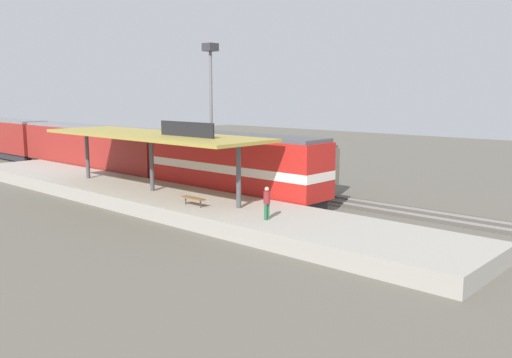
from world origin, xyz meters
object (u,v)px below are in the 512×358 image
at_px(locomotive, 235,166).
at_px(freight_car, 263,164).
at_px(platform_bench, 193,198).
at_px(person_waiting, 267,201).
at_px(light_mast, 211,81).
at_px(passenger_carriage_front, 93,149).

xyz_separation_m(locomotive, freight_car, (4.60, 1.50, -0.44)).
xyz_separation_m(platform_bench, person_waiting, (0.32, -5.36, 0.51)).
xyz_separation_m(freight_car, light_mast, (3.20, 9.21, 6.43)).
height_order(locomotive, person_waiting, locomotive).
bearing_deg(person_waiting, platform_bench, 93.37).
distance_m(passenger_carriage_front, person_waiting, 26.49).
bearing_deg(freight_car, person_waiting, -137.64).
distance_m(passenger_carriage_front, freight_car, 17.13).
bearing_deg(freight_car, light_mast, 70.84).
bearing_deg(person_waiting, passenger_carriage_front, 77.61).
relative_size(platform_bench, light_mast, 0.15).
height_order(passenger_carriage_front, person_waiting, passenger_carriage_front).
relative_size(platform_bench, person_waiting, 0.99).
xyz_separation_m(light_mast, person_waiting, (-13.48, -18.59, -6.54)).
bearing_deg(platform_bench, light_mast, 43.78).
relative_size(locomotive, freight_car, 1.20).
bearing_deg(person_waiting, freight_car, 42.36).
xyz_separation_m(passenger_carriage_front, person_waiting, (-5.68, -25.87, -0.46)).
bearing_deg(locomotive, passenger_carriage_front, 90.00).
bearing_deg(passenger_carriage_front, light_mast, -43.05).
bearing_deg(person_waiting, light_mast, 54.04).
height_order(freight_car, person_waiting, freight_car).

